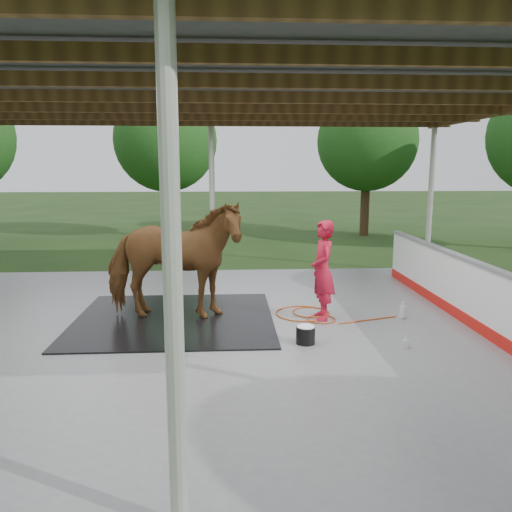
{
  "coord_description": "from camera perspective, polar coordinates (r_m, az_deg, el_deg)",
  "views": [
    {
      "loc": [
        0.39,
        -8.13,
        2.77
      ],
      "look_at": [
        0.89,
        0.72,
        1.19
      ],
      "focal_mm": 35.0,
      "sensor_mm": 36.0,
      "label": 1
    }
  ],
  "objects": [
    {
      "name": "ground",
      "position": [
        8.59,
        -5.76,
        -8.73
      ],
      "size": [
        100.0,
        100.0,
        0.0
      ],
      "primitive_type": "plane",
      "color": "#1E3814"
    },
    {
      "name": "concrete_slab",
      "position": [
        8.59,
        -5.76,
        -8.57
      ],
      "size": [
        12.0,
        10.0,
        0.05
      ],
      "primitive_type": "cube",
      "color": "slate",
      "rests_on": "ground"
    },
    {
      "name": "pavilion_structure",
      "position": [
        8.22,
        -6.27,
        18.43
      ],
      "size": [
        12.6,
        10.6,
        4.05
      ],
      "color": "beige",
      "rests_on": "ground"
    },
    {
      "name": "dasher_board",
      "position": [
        9.41,
        23.49,
        -4.11
      ],
      "size": [
        0.16,
        8.0,
        1.15
      ],
      "color": "red",
      "rests_on": "concrete_slab"
    },
    {
      "name": "tree_belt",
      "position": [
        9.08,
        -3.98,
        16.54
      ],
      "size": [
        28.0,
        28.0,
        5.8
      ],
      "color": "#382314",
      "rests_on": "ground"
    },
    {
      "name": "rubber_mat",
      "position": [
        9.23,
        -9.29,
        -7.07
      ],
      "size": [
        3.54,
        3.32,
        0.03
      ],
      "primitive_type": "cube",
      "color": "black",
      "rests_on": "concrete_slab"
    },
    {
      "name": "horse",
      "position": [
        8.97,
        -9.48,
        -0.5
      ],
      "size": [
        2.59,
        1.34,
        2.12
      ],
      "primitive_type": "imported",
      "rotation": [
        0.0,
        0.0,
        1.49
      ],
      "color": "brown",
      "rests_on": "rubber_mat"
    },
    {
      "name": "handler",
      "position": [
        9.01,
        7.62,
        -1.63
      ],
      "size": [
        0.46,
        0.68,
        1.79
      ],
      "primitive_type": "imported",
      "rotation": [
        0.0,
        0.0,
        -1.52
      ],
      "color": "red",
      "rests_on": "concrete_slab"
    },
    {
      "name": "wash_bucket",
      "position": [
        7.91,
        5.69,
        -8.92
      ],
      "size": [
        0.3,
        0.3,
        0.28
      ],
      "color": "black",
      "rests_on": "concrete_slab"
    },
    {
      "name": "soap_bottle_a",
      "position": [
        9.51,
        16.45,
        -5.93
      ],
      "size": [
        0.17,
        0.17,
        0.32
      ],
      "primitive_type": "imported",
      "rotation": [
        0.0,
        0.0,
        0.49
      ],
      "color": "silver",
      "rests_on": "concrete_slab"
    },
    {
      "name": "soap_bottle_b",
      "position": [
        8.05,
        16.73,
        -9.4
      ],
      "size": [
        0.1,
        0.1,
        0.17
      ],
      "primitive_type": "imported",
      "rotation": [
        0.0,
        0.0,
        -0.4
      ],
      "color": "#338CD8",
      "rests_on": "concrete_slab"
    },
    {
      "name": "hose_coil",
      "position": [
        9.43,
        6.02,
        -6.61
      ],
      "size": [
        2.2,
        1.18,
        0.02
      ],
      "color": "#AB3B0C",
      "rests_on": "concrete_slab"
    }
  ]
}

